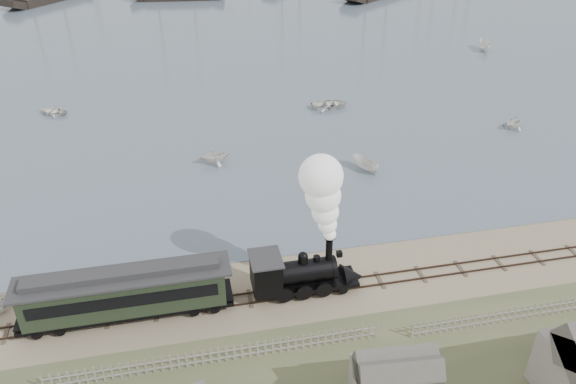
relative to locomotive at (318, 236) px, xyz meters
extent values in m
plane|color=gray|center=(-0.51, 2.00, -4.37)|extent=(600.00, 600.00, 0.00)
cube|color=#32231B|center=(-0.51, -0.50, -4.27)|extent=(120.00, 0.08, 0.12)
cube|color=#32231B|center=(-0.51, 0.50, -4.27)|extent=(120.00, 0.08, 0.12)
cube|color=#43372B|center=(-0.51, 0.00, -4.34)|extent=(120.00, 1.80, 0.06)
cube|color=black|center=(-0.77, 0.00, -3.65)|extent=(6.89, 2.03, 0.25)
cylinder|color=black|center=(-1.18, 0.00, -2.64)|extent=(4.25, 1.52, 1.52)
cube|color=black|center=(-3.40, 0.00, -2.43)|extent=(1.82, 2.23, 2.33)
cube|color=#2F2F31|center=(-3.40, 0.00, -1.22)|extent=(2.03, 2.43, 0.12)
cylinder|color=black|center=(0.75, 0.00, -1.27)|extent=(0.45, 0.45, 1.62)
sphere|color=black|center=(-0.97, 0.00, -1.45)|extent=(0.65, 0.65, 0.65)
cone|color=black|center=(2.47, 0.00, -3.75)|extent=(1.42, 2.03, 2.03)
cube|color=black|center=(1.46, 0.00, -1.62)|extent=(0.35, 0.35, 0.35)
cube|color=black|center=(-12.17, 0.00, -3.70)|extent=(13.01, 2.14, 0.33)
cube|color=black|center=(-12.17, 0.00, -2.40)|extent=(12.08, 2.32, 2.32)
cube|color=black|center=(-12.17, -1.18, -2.16)|extent=(11.15, 0.06, 0.84)
cube|color=black|center=(-12.17, 1.18, -2.16)|extent=(11.15, 0.06, 0.84)
cube|color=#2F2F31|center=(-12.17, 0.00, -1.19)|extent=(13.01, 2.51, 0.17)
cube|color=#2F2F31|center=(-12.17, 0.00, -0.91)|extent=(11.62, 1.12, 0.42)
imported|color=silver|center=(-4.84, 19.60, -3.54)|extent=(2.92, 3.25, 1.54)
imported|color=silver|center=(8.55, 15.19, -3.71)|extent=(3.28, 2.46, 1.20)
imported|color=silver|center=(9.54, 30.44, -3.86)|extent=(3.11, 4.33, 0.89)
imported|color=silver|center=(27.11, 20.86, -3.63)|extent=(3.11, 3.29, 1.36)
imported|color=silver|center=(38.26, 47.35, -3.58)|extent=(4.00, 2.40, 1.45)
imported|color=silver|center=(-21.54, 35.23, -3.96)|extent=(3.72, 4.06, 0.69)
camera|label=1|loc=(-7.93, -27.91, 20.49)|focal=35.00mm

